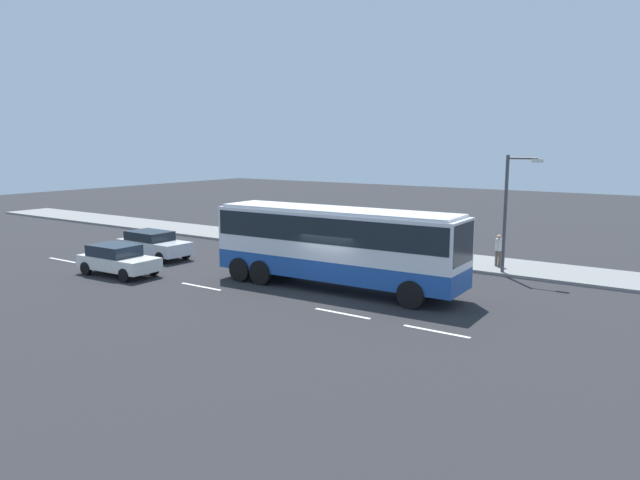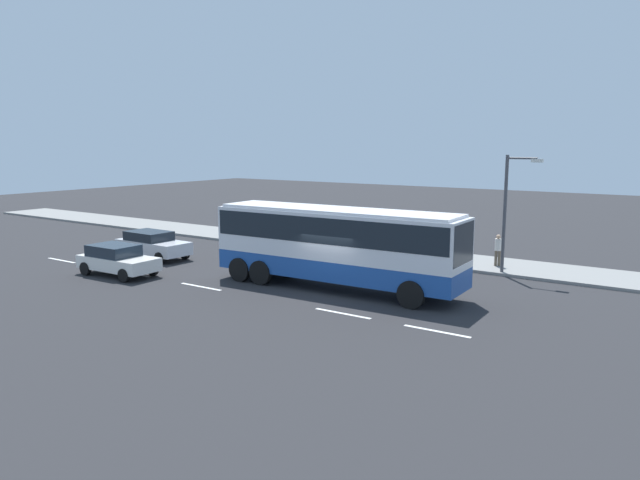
{
  "view_description": "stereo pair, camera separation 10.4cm",
  "coord_description": "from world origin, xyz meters",
  "px_view_note": "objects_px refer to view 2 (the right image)",
  "views": [
    {
      "loc": [
        13.43,
        -20.57,
        6.27
      ],
      "look_at": [
        -0.82,
        0.09,
        2.17
      ],
      "focal_mm": 33.37,
      "sensor_mm": 36.0,
      "label": 1
    },
    {
      "loc": [
        13.35,
        -20.63,
        6.27
      ],
      "look_at": [
        -0.82,
        0.09,
        2.17
      ],
      "focal_mm": 33.37,
      "sensor_mm": 36.0,
      "label": 2
    }
  ],
  "objects_px": {
    "car_white_minivan": "(117,259)",
    "street_lamp": "(509,204)",
    "car_silver_hatch": "(152,244)",
    "coach_bus": "(336,240)",
    "pedestrian_near_curb": "(498,248)"
  },
  "relations": [
    {
      "from": "car_white_minivan",
      "to": "pedestrian_near_curb",
      "type": "bearing_deg",
      "value": 37.0
    },
    {
      "from": "street_lamp",
      "to": "coach_bus",
      "type": "bearing_deg",
      "value": -127.82
    },
    {
      "from": "car_white_minivan",
      "to": "street_lamp",
      "type": "height_order",
      "value": "street_lamp"
    },
    {
      "from": "car_silver_hatch",
      "to": "street_lamp",
      "type": "height_order",
      "value": "street_lamp"
    },
    {
      "from": "pedestrian_near_curb",
      "to": "street_lamp",
      "type": "xyz_separation_m",
      "value": [
        0.82,
        -1.23,
        2.35
      ]
    },
    {
      "from": "coach_bus",
      "to": "street_lamp",
      "type": "relative_size",
      "value": 2.04
    },
    {
      "from": "car_white_minivan",
      "to": "coach_bus",
      "type": "bearing_deg",
      "value": 18.11
    },
    {
      "from": "car_white_minivan",
      "to": "street_lamp",
      "type": "distance_m",
      "value": 18.82
    },
    {
      "from": "car_silver_hatch",
      "to": "car_white_minivan",
      "type": "bearing_deg",
      "value": -61.22
    },
    {
      "from": "coach_bus",
      "to": "car_white_minivan",
      "type": "bearing_deg",
      "value": -162.03
    },
    {
      "from": "car_white_minivan",
      "to": "pedestrian_near_curb",
      "type": "relative_size",
      "value": 2.57
    },
    {
      "from": "pedestrian_near_curb",
      "to": "street_lamp",
      "type": "distance_m",
      "value": 2.78
    },
    {
      "from": "coach_bus",
      "to": "car_silver_hatch",
      "type": "height_order",
      "value": "coach_bus"
    },
    {
      "from": "coach_bus",
      "to": "car_silver_hatch",
      "type": "xyz_separation_m",
      "value": [
        -12.08,
        0.13,
        -1.38
      ]
    },
    {
      "from": "coach_bus",
      "to": "car_white_minivan",
      "type": "relative_size",
      "value": 2.76
    }
  ]
}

